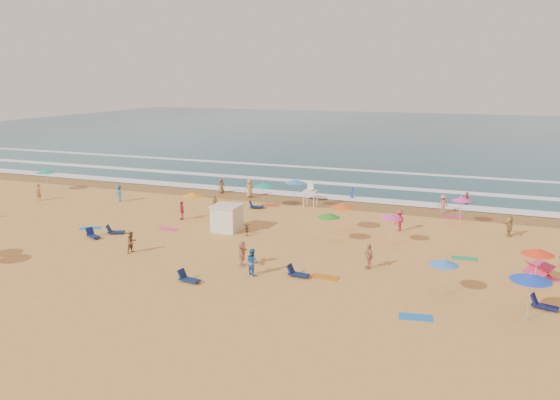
% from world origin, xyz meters
% --- Properties ---
extents(ground, '(220.00, 220.00, 0.00)m').
position_xyz_m(ground, '(0.00, 0.00, 0.00)').
color(ground, gold).
rests_on(ground, ground).
extents(ocean, '(220.00, 140.00, 0.18)m').
position_xyz_m(ocean, '(0.00, 84.00, 0.00)').
color(ocean, '#0C4756').
rests_on(ocean, ground).
extents(wet_sand, '(220.00, 220.00, 0.00)m').
position_xyz_m(wet_sand, '(0.00, 12.50, 0.01)').
color(wet_sand, olive).
rests_on(wet_sand, ground).
extents(surf_foam, '(200.00, 18.70, 0.05)m').
position_xyz_m(surf_foam, '(0.00, 21.32, 0.10)').
color(surf_foam, white).
rests_on(surf_foam, ground).
extents(cabana, '(2.00, 2.00, 2.00)m').
position_xyz_m(cabana, '(-1.64, 0.23, 1.00)').
color(cabana, silver).
rests_on(cabana, ground).
extents(cabana_roof, '(2.20, 2.20, 0.12)m').
position_xyz_m(cabana_roof, '(-1.64, 0.23, 2.06)').
color(cabana_roof, silver).
rests_on(cabana_roof, cabana).
extents(bicycle, '(1.28, 1.84, 0.92)m').
position_xyz_m(bicycle, '(0.26, -0.07, 0.46)').
color(bicycle, black).
rests_on(bicycle, ground).
extents(lifeguard_stand, '(1.20, 1.20, 2.10)m').
position_xyz_m(lifeguard_stand, '(2.09, 10.49, 1.05)').
color(lifeguard_stand, white).
rests_on(lifeguard_stand, ground).
extents(beach_umbrellas, '(57.65, 27.55, 0.78)m').
position_xyz_m(beach_umbrellas, '(2.78, -0.17, 2.18)').
color(beach_umbrellas, blue).
rests_on(beach_umbrellas, ground).
extents(loungers, '(47.44, 19.70, 0.34)m').
position_xyz_m(loungers, '(8.31, -2.36, 0.17)').
color(loungers, '#0F204C').
rests_on(loungers, ground).
extents(towels, '(37.06, 25.49, 0.03)m').
position_xyz_m(towels, '(-0.55, -1.71, 0.01)').
color(towels, red).
rests_on(towels, ground).
extents(beachgoers, '(44.50, 25.74, 2.12)m').
position_xyz_m(beachgoers, '(1.41, 3.76, 0.82)').
color(beachgoers, '#2462A8').
rests_on(beachgoers, ground).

